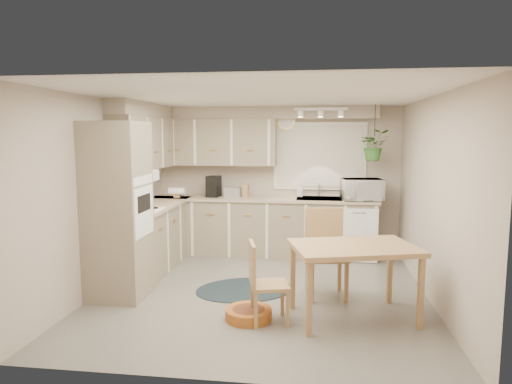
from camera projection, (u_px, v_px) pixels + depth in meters
The scene contains 35 objects.
floor at pixel (262, 292), 5.68m from camera, with size 4.20×4.20×0.00m, color slate.
ceiling at pixel (262, 96), 5.38m from camera, with size 4.20×4.20×0.00m, color silver.
wall_back at pixel (277, 180), 7.59m from camera, with size 4.00×0.04×2.40m, color #B2A493.
wall_front at pixel (229, 233), 3.46m from camera, with size 4.00×0.04×2.40m, color #B2A493.
wall_left at pixel (106, 194), 5.79m from camera, with size 0.04×4.20×2.40m, color #B2A493.
wall_right at pixel (433, 200), 5.27m from camera, with size 0.04×4.20×2.40m, color #B2A493.
base_cab_left at pixel (154, 237), 6.70m from camera, with size 0.60×1.85×0.90m, color gray.
base_cab_back at pixel (263, 227), 7.42m from camera, with size 3.60×0.60×0.90m, color gray.
counter_left at pixel (154, 206), 6.64m from camera, with size 0.64×1.89×0.04m, color tan.
counter_back at pixel (263, 199), 7.35m from camera, with size 3.64×0.64×0.04m, color tan.
oven_stack at pixel (118, 211), 5.40m from camera, with size 0.65×0.65×2.10m, color gray.
wall_oven_face at pixel (144, 212), 5.35m from camera, with size 0.02×0.56×0.58m, color white.
upper_cab_left at pixel (146, 143), 6.67m from camera, with size 0.35×2.00×0.75m, color gray.
upper_cab_back at pixel (215, 142), 7.47m from camera, with size 2.00×0.35×0.75m, color gray.
soffit_left at pixel (144, 110), 6.62m from camera, with size 0.30×2.00×0.20m, color #B2A493.
soffit_back at pixel (264, 113), 7.34m from camera, with size 3.60×0.30×0.20m, color #B2A493.
cooktop at pixel (139, 210), 6.07m from camera, with size 0.52×0.58×0.02m, color white.
range_hood at pixel (137, 176), 6.02m from camera, with size 0.40×0.60×0.14m, color white.
window_blinds at pixel (320, 156), 7.42m from camera, with size 1.40×0.02×1.00m, color white.
window_frame at pixel (320, 156), 7.43m from camera, with size 1.50×0.02×1.10m, color white.
sink at pixel (319, 201), 7.24m from camera, with size 0.70×0.48×0.10m, color #999BA0.
dishwasher_front at pixel (358, 236), 6.92m from camera, with size 0.58×0.01×0.83m, color white.
track_light_bar at pixel (321, 109), 6.82m from camera, with size 0.80×0.04×0.04m, color white.
wall_clock at pixel (286, 120), 7.42m from camera, with size 0.30×0.30×0.03m, color gold.
dining_table at pixel (353, 282), 4.82m from camera, with size 1.27×0.84×0.80m, color tan.
chair_left at pixel (270, 283), 4.72m from camera, with size 0.40×0.40×0.85m, color tan.
chair_back at pixel (327, 254), 5.46m from camera, with size 0.49×0.49×1.05m, color tan.
braided_rug at pixel (245, 289), 5.75m from camera, with size 1.24×0.93×0.01m, color black.
pet_bed at pixel (249, 314), 4.83m from camera, with size 0.50×0.50×0.11m, color #BA6625.
microwave at pixel (362, 187), 7.03m from camera, with size 0.60×0.33×0.41m, color white.
soap_bottle at pixel (300, 194), 7.42m from camera, with size 0.09×0.21×0.10m, color white.
hanging_plant at pixel (374, 149), 6.93m from camera, with size 0.43×0.48×0.37m, color #35702C.
coffee_maker at pixel (214, 186), 7.44m from camera, with size 0.19×0.23×0.34m, color black.
toaster at pixel (233, 192), 7.43m from camera, with size 0.26×0.15×0.16m, color #999BA0.
knife_block at pixel (246, 191), 7.43m from camera, with size 0.09×0.09×0.20m, color tan.
Camera 1 is at (0.65, -5.44, 1.94)m, focal length 32.00 mm.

